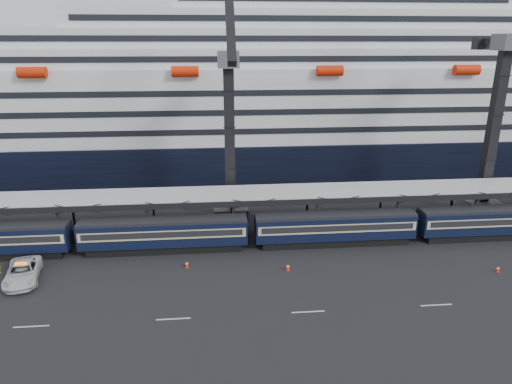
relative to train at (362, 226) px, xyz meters
The scene contains 10 objects.
ground 11.25m from the train, 65.06° to the right, with size 260.00×260.00×0.00m, color black.
train is the anchor object (origin of this frame).
canopy 6.85m from the train, 40.71° to the left, with size 130.00×6.25×5.53m.
cruise_ship 37.56m from the train, 84.34° to the left, with size 214.09×28.84×34.00m.
crane_dark_near 20.10m from the train, 150.76° to the left, with size 4.50×17.75×35.08m.
crane_dark_mid 23.83m from the train, 21.11° to the left, with size 4.50×18.24×39.64m.
pickup_truck 37.50m from the train, behind, with size 3.06×6.63×1.84m, color silver.
traffic_cone_b 21.19m from the train, 167.91° to the right, with size 0.42×0.42×0.84m.
traffic_cone_c 11.77m from the train, 148.63° to the right, with size 0.42×0.42×0.84m.
traffic_cone_d 14.85m from the train, 34.96° to the right, with size 0.39×0.39×0.77m.
Camera 1 is at (-21.95, -38.90, 23.17)m, focal length 32.00 mm.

